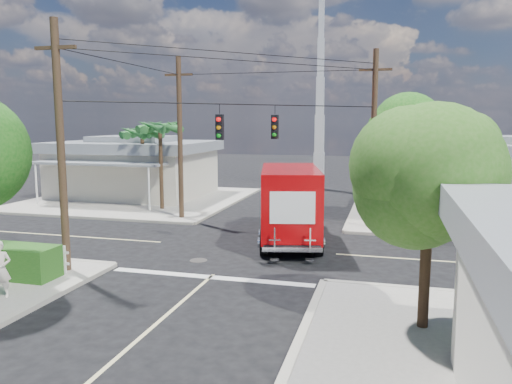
% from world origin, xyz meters
% --- Properties ---
extents(ground, '(120.00, 120.00, 0.00)m').
position_xyz_m(ground, '(0.00, 0.00, 0.00)').
color(ground, black).
rests_on(ground, ground).
extents(sidewalk_ne, '(14.12, 14.12, 0.14)m').
position_xyz_m(sidewalk_ne, '(10.88, 10.88, 0.07)').
color(sidewalk_ne, gray).
rests_on(sidewalk_ne, ground).
extents(sidewalk_nw, '(14.12, 14.12, 0.14)m').
position_xyz_m(sidewalk_nw, '(-10.88, 10.88, 0.07)').
color(sidewalk_nw, gray).
rests_on(sidewalk_nw, ground).
extents(road_markings, '(32.00, 32.00, 0.01)m').
position_xyz_m(road_markings, '(0.00, -1.47, 0.01)').
color(road_markings, beige).
rests_on(road_markings, ground).
extents(building_ne, '(11.80, 10.20, 4.50)m').
position_xyz_m(building_ne, '(12.50, 11.97, 2.32)').
color(building_ne, silver).
rests_on(building_ne, sidewalk_ne).
extents(building_nw, '(10.80, 10.20, 4.30)m').
position_xyz_m(building_nw, '(-12.00, 12.46, 2.22)').
color(building_nw, beige).
rests_on(building_nw, sidewalk_nw).
extents(radio_tower, '(0.80, 0.80, 17.00)m').
position_xyz_m(radio_tower, '(0.50, 20.00, 5.64)').
color(radio_tower, silver).
rests_on(radio_tower, ground).
extents(tree_ne_front, '(4.21, 4.14, 6.66)m').
position_xyz_m(tree_ne_front, '(7.21, 6.76, 4.77)').
color(tree_ne_front, '#422D1C').
rests_on(tree_ne_front, sidewalk_ne).
extents(tree_ne_back, '(3.77, 3.66, 5.82)m').
position_xyz_m(tree_ne_back, '(9.81, 8.96, 4.19)').
color(tree_ne_back, '#422D1C').
rests_on(tree_ne_back, sidewalk_ne).
extents(tree_se, '(3.67, 3.54, 5.62)m').
position_xyz_m(tree_se, '(7.01, -7.24, 4.04)').
color(tree_se, '#422D1C').
rests_on(tree_se, sidewalk_se).
extents(palm_nw_front, '(3.01, 3.08, 5.59)m').
position_xyz_m(palm_nw_front, '(-7.50, 7.50, 5.04)').
color(palm_nw_front, '#422D1C').
rests_on(palm_nw_front, sidewalk_nw).
extents(palm_nw_back, '(3.01, 3.08, 5.19)m').
position_xyz_m(palm_nw_back, '(-9.50, 9.00, 4.67)').
color(palm_nw_back, '#422D1C').
rests_on(palm_nw_back, sidewalk_nw).
extents(utility_poles, '(12.00, 10.68, 9.00)m').
position_xyz_m(utility_poles, '(-1.58, 1.60, 4.67)').
color(utility_poles, '#473321').
rests_on(utility_poles, ground).
extents(vending_boxes, '(1.90, 0.50, 1.10)m').
position_xyz_m(vending_boxes, '(6.50, 6.20, 0.69)').
color(vending_boxes, '#A91719').
rests_on(vending_boxes, sidewalk_ne).
extents(delivery_truck, '(4.07, 8.26, 3.44)m').
position_xyz_m(delivery_truck, '(1.62, 1.91, 1.75)').
color(delivery_truck, black).
rests_on(delivery_truck, ground).
extents(pedestrian, '(0.76, 0.64, 1.76)m').
position_xyz_m(pedestrian, '(-5.36, -8.22, 1.02)').
color(pedestrian, beige).
rests_on(pedestrian, sidewalk_sw).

